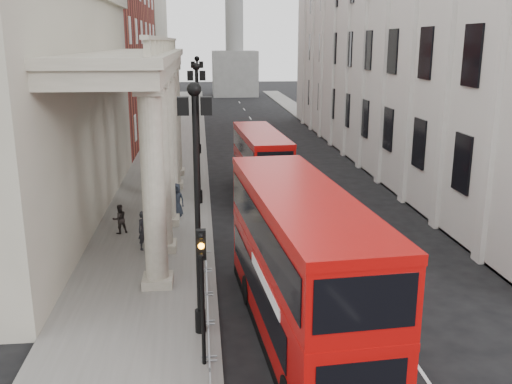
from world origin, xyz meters
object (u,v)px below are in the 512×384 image
bus_far (261,163)px  pedestrian_b (120,219)px  lamp_post_north (198,98)px  pedestrian_c (176,200)px  pedestrian_a (144,230)px  monument_column (234,4)px  lamp_post_mid (198,124)px  lamp_post_south (197,195)px  traffic_light (202,273)px  bus_near (300,263)px

bus_far → pedestrian_b: 10.58m
lamp_post_north → pedestrian_c: bearing=-93.9°
lamp_post_north → pedestrian_a: size_ratio=4.45×
bus_far → pedestrian_c: 6.73m
bus_far → monument_column: bearing=84.4°
pedestrian_c → lamp_post_mid: bearing=83.9°
monument_column → lamp_post_south: (-6.60, -88.00, -11.07)m
lamp_post_south → bus_far: size_ratio=0.85×
bus_far → pedestrian_a: bearing=-128.2°
traffic_light → pedestrian_a: 10.75m
bus_far → pedestrian_b: (-7.96, -6.85, -1.30)m
lamp_post_mid → lamp_post_north: (0.00, 16.00, 0.00)m
lamp_post_north → bus_near: (3.29, -32.37, -2.28)m
pedestrian_c → traffic_light: bearing=-65.0°
monument_column → pedestrian_a: monument_column is taller
monument_column → lamp_post_south: bearing=-94.3°
pedestrian_c → monument_column: bearing=103.9°
lamp_post_south → bus_far: 18.16m
traffic_light → pedestrian_b: size_ratio=2.83×
lamp_post_south → traffic_light: size_ratio=1.93×
lamp_post_south → lamp_post_north: (0.00, 32.00, 0.00)m
lamp_post_south → pedestrian_c: lamp_post_south is taller
lamp_post_south → pedestrian_c: 13.98m
monument_column → bus_near: (-3.31, -88.37, -13.35)m
lamp_post_north → traffic_light: bearing=-89.8°
bus_near → pedestrian_a: size_ratio=6.34×
bus_far → pedestrian_a: 11.42m
bus_near → bus_far: (0.61, 17.90, -0.45)m
bus_far → pedestrian_c: bearing=-144.8°
lamp_post_mid → lamp_post_south: bearing=-90.0°
lamp_post_mid → traffic_light: lamp_post_mid is taller
lamp_post_mid → monument_column: bearing=84.8°
traffic_light → pedestrian_c: bearing=95.1°
monument_column → pedestrian_a: 81.71m
lamp_post_north → pedestrian_a: bearing=-96.2°
lamp_post_south → lamp_post_mid: bearing=90.0°
monument_column → traffic_light: 91.17m
pedestrian_a → traffic_light: bearing=-110.2°
bus_far → bus_near: bearing=-95.4°
lamp_post_north → monument_column: bearing=83.3°
lamp_post_south → lamp_post_north: bearing=90.0°
lamp_post_south → bus_near: (3.29, -0.37, -2.28)m
lamp_post_south → lamp_post_mid: (0.00, 16.00, 0.00)m
lamp_post_south → traffic_light: lamp_post_south is taller
monument_column → lamp_post_north: 57.46m
pedestrian_a → pedestrian_c: bearing=41.2°
traffic_light → pedestrian_a: bearing=104.7°
bus_far → pedestrian_c: size_ratio=5.18×
lamp_post_south → bus_far: (3.90, 17.52, -2.73)m
lamp_post_north → pedestrian_b: bearing=-100.8°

